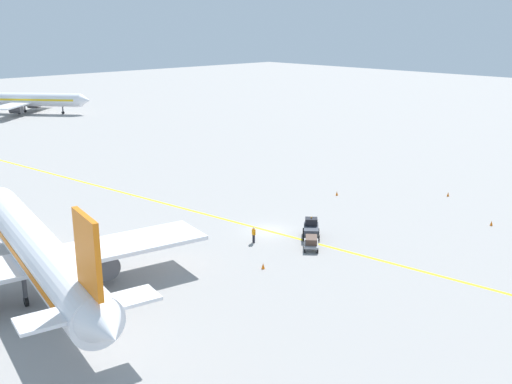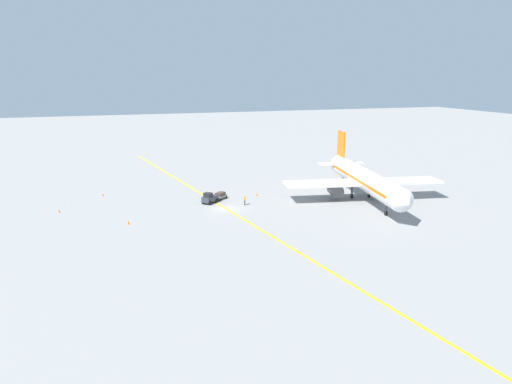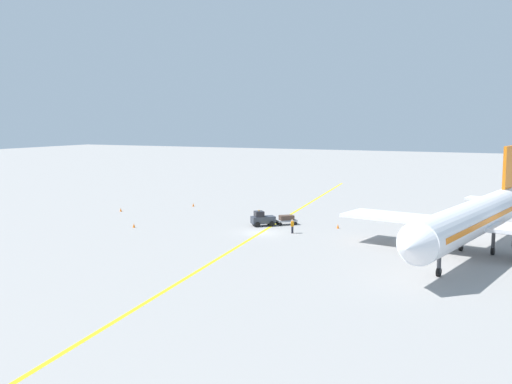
% 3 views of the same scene
% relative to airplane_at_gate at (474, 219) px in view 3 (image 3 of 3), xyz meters
% --- Properties ---
extents(ground_plane, '(400.00, 400.00, 0.00)m').
position_rel_airplane_at_gate_xyz_m(ground_plane, '(24.48, -2.07, -3.71)').
color(ground_plane, gray).
extents(apron_yellow_centreline, '(16.48, 118.97, 0.01)m').
position_rel_airplane_at_gate_xyz_m(apron_yellow_centreline, '(24.48, -2.07, -3.71)').
color(apron_yellow_centreline, yellow).
rests_on(apron_yellow_centreline, ground).
extents(airplane_at_gate, '(28.48, 35.40, 10.60)m').
position_rel_airplane_at_gate_xyz_m(airplane_at_gate, '(0.00, 0.00, 0.00)').
color(airplane_at_gate, white).
rests_on(airplane_at_gate, ground).
extents(baggage_tug_dark, '(3.24, 3.11, 2.11)m').
position_rel_airplane_at_gate_xyz_m(baggage_tug_dark, '(26.27, -6.47, -2.81)').
color(baggage_tug_dark, '#333842').
rests_on(baggage_tug_dark, ground).
extents(baggage_cart_trailing, '(2.88, 2.77, 1.24)m').
position_rel_airplane_at_gate_xyz_m(baggage_cart_trailing, '(23.80, -8.66, -2.95)').
color(baggage_cart_trailing, gray).
rests_on(baggage_cart_trailing, ground).
extents(ground_crew_worker, '(0.28, 0.57, 1.68)m').
position_rel_airplane_at_gate_xyz_m(ground_crew_worker, '(20.89, -3.45, -2.80)').
color(ground_crew_worker, '#23232D').
rests_on(ground_crew_worker, ground).
extents(traffic_cone_near_nose, '(0.32, 0.32, 0.55)m').
position_rel_airplane_at_gate_xyz_m(traffic_cone_near_nose, '(40.57, 1.57, -3.43)').
color(traffic_cone_near_nose, orange).
rests_on(traffic_cone_near_nose, ground).
extents(traffic_cone_mid_apron, '(0.32, 0.32, 0.55)m').
position_rel_airplane_at_gate_xyz_m(traffic_cone_mid_apron, '(43.50, -17.79, -3.43)').
color(traffic_cone_mid_apron, orange).
rests_on(traffic_cone_mid_apron, ground).
extents(traffic_cone_by_wingtip, '(0.32, 0.32, 0.55)m').
position_rel_airplane_at_gate_xyz_m(traffic_cone_by_wingtip, '(50.58, -8.63, -3.43)').
color(traffic_cone_by_wingtip, orange).
rests_on(traffic_cone_by_wingtip, ground).
extents(traffic_cone_far_edge, '(0.32, 0.32, 0.55)m').
position_rel_airplane_at_gate_xyz_m(traffic_cone_far_edge, '(16.88, -8.91, -3.43)').
color(traffic_cone_far_edge, orange).
rests_on(traffic_cone_far_edge, ground).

